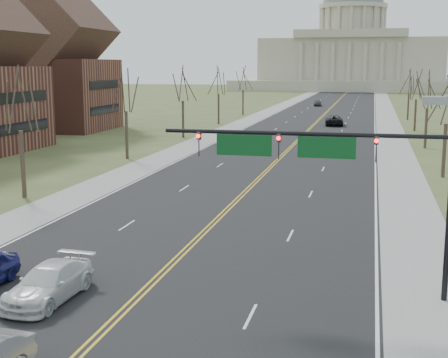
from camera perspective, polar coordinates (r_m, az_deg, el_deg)
The scene contains 22 objects.
road at distance 123.20m, azimuth 9.04°, elevation 5.74°, with size 20.00×380.00×0.01m, color black.
cross_road at distance 22.79m, azimuth -12.49°, elevation -14.82°, with size 120.00×14.00×0.01m, color black.
sidewalk_left at distance 124.68m, azimuth 3.51°, elevation 5.91°, with size 4.00×380.00×0.03m, color gray.
sidewalk_right at distance 122.88m, azimuth 14.65°, elevation 5.53°, with size 4.00×380.00×0.03m, color gray.
center_line at distance 123.20m, azimuth 9.04°, elevation 5.75°, with size 0.42×380.00×0.01m, color gold.
edge_line_left at distance 124.32m, azimuth 4.51°, elevation 5.88°, with size 0.15×380.00×0.01m, color silver.
edge_line_right at distance 122.85m, azimuth 13.62°, elevation 5.57°, with size 0.15×380.00×0.01m, color silver.
capitol at distance 262.59m, azimuth 11.55°, elevation 11.14°, with size 90.00×60.00×50.00m.
signal_mast at distance 26.32m, azimuth 9.22°, elevation 1.81°, with size 12.12×0.44×7.20m.
tree_l_0 at distance 47.53m, azimuth -18.22°, elevation 6.61°, with size 3.96×3.96×9.00m.
tree_r_1 at distance 56.90m, azimuth 19.75°, elevation 6.66°, with size 3.74×3.74×8.50m.
tree_l_1 at distance 65.41m, azimuth -9.00°, elevation 7.88°, with size 3.96×3.96×9.00m.
tree_r_2 at distance 76.79m, azimuth 18.15°, elevation 7.55°, with size 3.74×3.74×8.50m.
tree_l_2 at distance 84.25m, azimuth -3.80°, elevation 8.50°, with size 3.96×3.96×9.00m.
tree_r_3 at distance 96.72m, azimuth 17.21°, elevation 8.07°, with size 3.74×3.74×8.50m.
tree_l_3 at distance 103.52m, azimuth -0.50°, elevation 8.86°, with size 3.96×3.96×9.00m.
tree_r_4 at distance 116.68m, azimuth 16.59°, elevation 8.42°, with size 3.74×3.74×8.50m.
tree_l_4 at distance 123.02m, azimuth 1.76°, elevation 9.09°, with size 3.96×3.96×9.00m.
bldg_left_far at distance 98.55m, azimuth -15.55°, elevation 9.93°, with size 17.10×14.28×23.25m.
car_sb_inner_second at distance 27.12m, azimuth -15.72°, elevation -9.13°, with size 2.05×5.05×1.46m, color silver.
car_far_nb at distance 103.28m, azimuth 10.03°, elevation 5.31°, with size 2.75×5.96×1.66m, color black.
car_far_sb at distance 152.54m, azimuth 8.54°, elevation 6.91°, with size 1.81×4.50×1.53m, color #44464B.
Camera 1 is at (9.28, -12.47, 9.60)m, focal length 50.00 mm.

